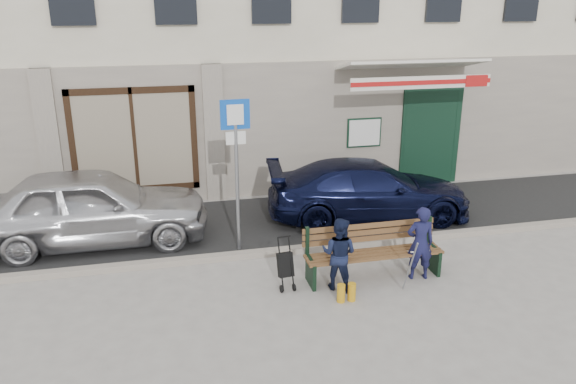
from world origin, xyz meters
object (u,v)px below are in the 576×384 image
object	(u,v)px
bench	(371,253)
stroller	(285,266)
car_navy	(369,190)
man	(420,243)
car_silver	(91,207)
parking_sign	(236,151)
woman	(339,254)

from	to	relation	value
bench	stroller	xyz separation A→B (m)	(-1.50, 0.01, -0.07)
stroller	car_navy	bearing A→B (deg)	40.48
car_navy	man	world-z (taller)	man
car_silver	parking_sign	distance (m)	3.14
man	stroller	world-z (taller)	man
man	stroller	bearing A→B (deg)	2.31
parking_sign	woman	distance (m)	2.70
stroller	car_silver	bearing A→B (deg)	134.48
bench	man	world-z (taller)	man
parking_sign	woman	xyz separation A→B (m)	(1.39, -1.89, -1.34)
man	car_silver	bearing A→B (deg)	-19.60
bench	man	size ratio (longest dim) A/B	1.83
woman	stroller	world-z (taller)	woman
woman	stroller	distance (m)	0.91
car_navy	bench	bearing A→B (deg)	167.31
woman	stroller	size ratio (longest dim) A/B	1.42
bench	stroller	size ratio (longest dim) A/B	2.74
car_navy	stroller	bearing A→B (deg)	144.49
car_navy	man	bearing A→B (deg)	-176.30
woman	man	bearing A→B (deg)	-142.48
parking_sign	stroller	world-z (taller)	parking_sign
parking_sign	bench	size ratio (longest dim) A/B	1.21
car_silver	bench	world-z (taller)	car_silver
car_navy	parking_sign	distance (m)	3.45
man	woman	xyz separation A→B (m)	(-1.45, -0.02, -0.03)
parking_sign	bench	distance (m)	3.04
stroller	woman	bearing A→B (deg)	-21.32
car_silver	woman	bearing A→B (deg)	-124.33
man	stroller	size ratio (longest dim) A/B	1.49
man	woman	world-z (taller)	man
car_navy	stroller	distance (m)	3.66
car_navy	bench	world-z (taller)	car_navy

